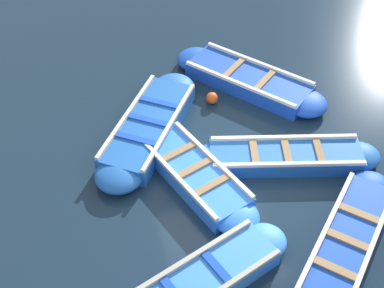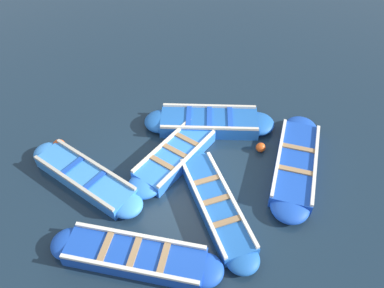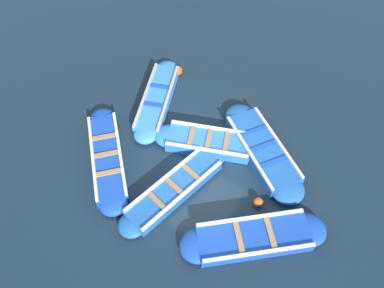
% 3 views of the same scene
% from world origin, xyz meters
% --- Properties ---
extents(ground_plane, '(120.00, 120.00, 0.00)m').
position_xyz_m(ground_plane, '(0.00, 0.00, 0.00)').
color(ground_plane, '#162838').
extents(boat_far_corner, '(3.61, 2.93, 0.45)m').
position_xyz_m(boat_far_corner, '(-1.42, -1.20, 0.19)').
color(boat_far_corner, '#1E59AD').
rests_on(boat_far_corner, ground).
extents(boat_bow_out, '(3.48, 3.16, 0.41)m').
position_xyz_m(boat_bow_out, '(-2.39, 1.32, 0.17)').
color(boat_bow_out, '#1947B7').
rests_on(boat_bow_out, ground).
extents(boat_stern_in, '(1.99, 3.66, 0.39)m').
position_xyz_m(boat_stern_in, '(2.36, -1.24, 0.17)').
color(boat_stern_in, '#3884E0').
rests_on(boat_stern_in, ground).
extents(boat_alongside, '(1.60, 3.80, 0.37)m').
position_xyz_m(boat_alongside, '(0.08, 1.21, 0.16)').
color(boat_alongside, '#1E59AD').
rests_on(boat_alongside, ground).
extents(boat_inner_gap, '(3.40, 1.94, 0.40)m').
position_xyz_m(boat_inner_gap, '(0.07, -0.63, 0.17)').
color(boat_inner_gap, blue).
rests_on(boat_inner_gap, ground).
extents(boat_end_of_row, '(3.24, 3.22, 0.40)m').
position_xyz_m(boat_end_of_row, '(2.29, 1.38, 0.17)').
color(boat_end_of_row, '#1947B7').
rests_on(boat_end_of_row, ground).
extents(buoy_orange_near, '(0.27, 0.27, 0.27)m').
position_xyz_m(buoy_orange_near, '(-2.05, 0.35, 0.13)').
color(buoy_orange_near, '#E05119').
rests_on(buoy_orange_near, ground).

